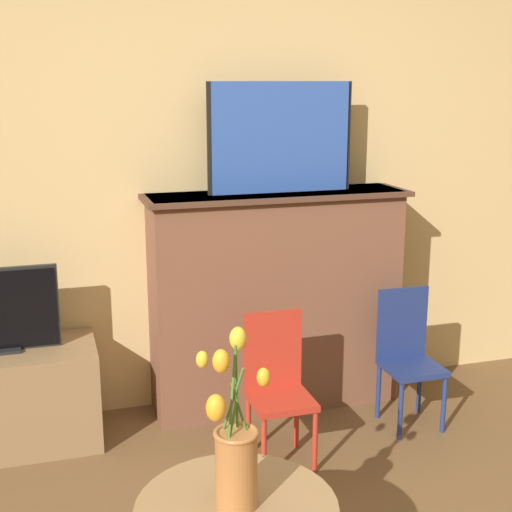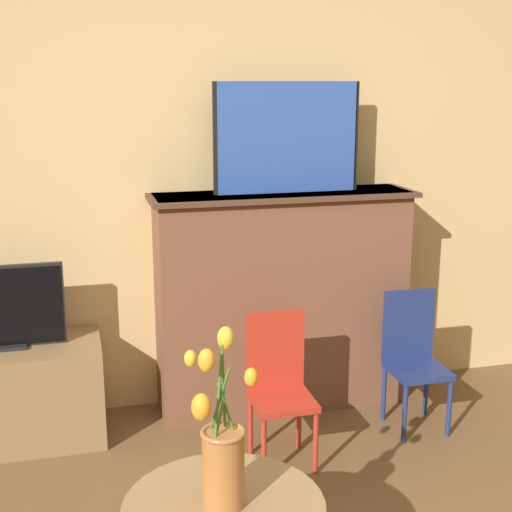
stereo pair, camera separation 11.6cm
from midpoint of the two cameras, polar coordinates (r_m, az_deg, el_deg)
name	(u,v)px [view 2 (the right image)]	position (r m, az deg, el deg)	size (l,w,h in m)	color
wall_back	(220,154)	(3.75, -1.98, 8.13)	(8.00, 0.06, 2.70)	tan
fireplace_mantel	(282,299)	(3.79, 2.97, -3.44)	(1.38, 0.37, 1.17)	brown
painting	(287,138)	(3.65, 3.45, 9.43)	(0.76, 0.03, 0.55)	black
tv_stand	(7,395)	(3.70, -18.47, -10.51)	(0.92, 0.44, 0.49)	olive
chair_red	(279,382)	(3.32, 2.88, -10.02)	(0.27, 0.27, 0.70)	#B22D1E
chair_blue	(413,353)	(3.73, 13.34, -7.58)	(0.27, 0.27, 0.70)	navy
vase_tulips	(222,451)	(2.18, -1.17, -15.35)	(0.21, 0.19, 0.54)	#AD6B38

